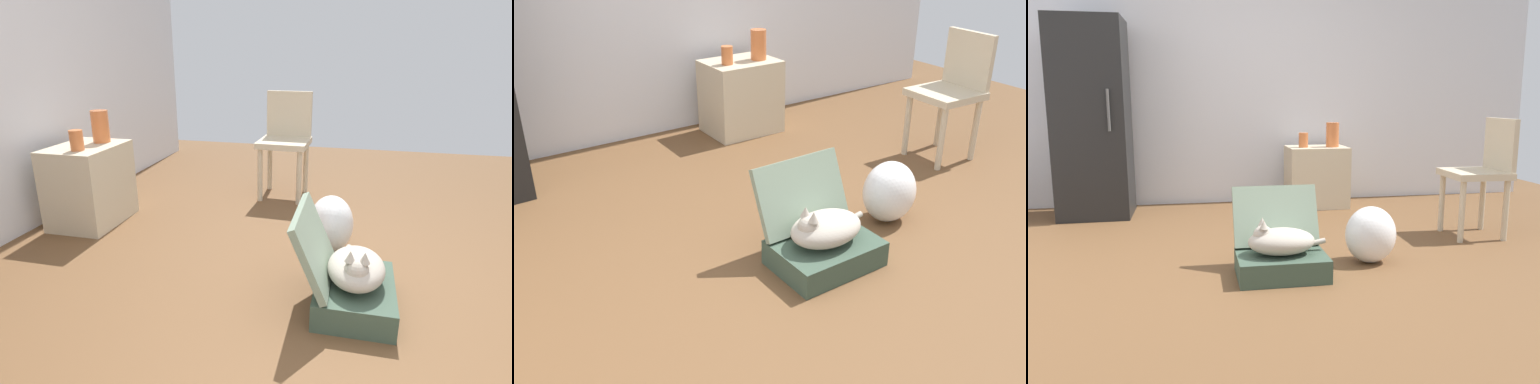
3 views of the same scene
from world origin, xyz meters
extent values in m
plane|color=brown|center=(0.00, 0.00, 0.00)|extent=(7.68, 7.68, 0.00)
cube|color=#384C3D|center=(0.10, -0.11, 0.07)|extent=(0.53, 0.39, 0.14)
cube|color=gray|center=(0.10, 0.11, 0.32)|extent=(0.53, 0.19, 0.37)
ellipsoid|color=#B2A899|center=(0.10, -0.11, 0.22)|extent=(0.40, 0.28, 0.16)
sphere|color=#B2A899|center=(-0.01, -0.11, 0.26)|extent=(0.12, 0.12, 0.12)
cone|color=#B2A899|center=(-0.01, -0.14, 0.33)|extent=(0.05, 0.05, 0.05)
cone|color=#B2A899|center=(-0.01, -0.07, 0.33)|extent=(0.05, 0.05, 0.05)
cylinder|color=#B2A899|center=(0.28, -0.06, 0.18)|extent=(0.20, 0.03, 0.07)
ellipsoid|color=white|center=(0.72, 0.06, 0.19)|extent=(0.34, 0.28, 0.37)
cube|color=beige|center=(0.79, 1.85, 0.29)|extent=(0.57, 0.44, 0.59)
cylinder|color=#CC6B38|center=(0.65, 1.81, 0.66)|extent=(0.09, 0.09, 0.14)
cylinder|color=#CC6B38|center=(0.94, 1.80, 0.71)|extent=(0.13, 0.13, 0.24)
cylinder|color=beige|center=(1.55, 0.72, 0.23)|extent=(0.04, 0.04, 0.46)
cylinder|color=beige|center=(1.54, 0.39, 0.23)|extent=(0.04, 0.04, 0.46)
cylinder|color=beige|center=(1.90, 0.71, 0.23)|extent=(0.04, 0.04, 0.46)
cylinder|color=beige|center=(1.88, 0.37, 0.23)|extent=(0.04, 0.04, 0.46)
cube|color=beige|center=(1.72, 0.55, 0.49)|extent=(0.45, 0.44, 0.05)
cube|color=beige|center=(1.91, 0.54, 0.71)|extent=(0.06, 0.40, 0.40)
camera|label=1|loc=(-1.83, -0.06, 1.24)|focal=29.59mm
camera|label=2|loc=(-1.55, -2.03, 1.69)|focal=40.04mm
camera|label=3|loc=(-0.41, -3.00, 1.06)|focal=35.89mm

